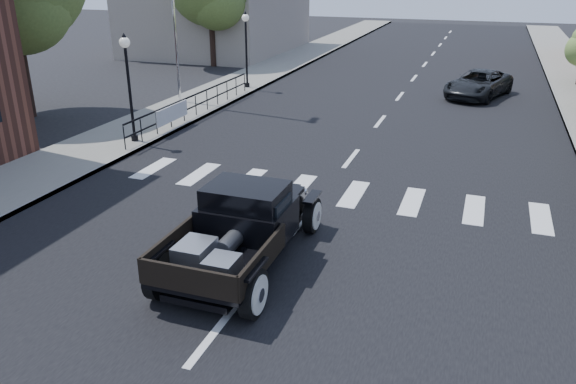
% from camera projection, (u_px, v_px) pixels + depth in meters
% --- Properties ---
extents(ground, '(120.00, 120.00, 0.00)m').
position_uv_depth(ground, '(276.00, 255.00, 12.31)').
color(ground, black).
rests_on(ground, ground).
extents(road, '(14.00, 80.00, 0.02)m').
position_uv_depth(road, '(393.00, 106.00, 25.41)').
color(road, black).
rests_on(road, ground).
extents(road_markings, '(12.00, 60.00, 0.06)m').
position_uv_depth(road_markings, '(370.00, 135.00, 21.04)').
color(road_markings, silver).
rests_on(road_markings, ground).
extents(sidewalk_left, '(3.00, 80.00, 0.15)m').
position_uv_depth(sidewalk_left, '(223.00, 91.00, 28.02)').
color(sidewalk_left, gray).
rests_on(sidewalk_left, ground).
extents(low_building_left, '(10.00, 12.00, 5.00)m').
position_uv_depth(low_building_left, '(218.00, 16.00, 40.48)').
color(low_building_left, '#A5998A').
rests_on(low_building_left, ground).
extents(railing, '(0.08, 10.00, 1.00)m').
position_uv_depth(railing, '(196.00, 103.00, 23.06)').
color(railing, black).
rests_on(railing, sidewalk_left).
extents(banner, '(0.04, 2.20, 0.60)m').
position_uv_depth(banner, '(173.00, 120.00, 21.37)').
color(banner, silver).
rests_on(banner, sidewalk_left).
extents(lamp_post_b, '(0.36, 0.36, 3.69)m').
position_uv_depth(lamp_post_b, '(129.00, 89.00, 19.16)').
color(lamp_post_b, black).
rests_on(lamp_post_b, sidewalk_left).
extents(lamp_post_c, '(0.36, 0.36, 3.69)m').
position_uv_depth(lamp_post_c, '(246.00, 50.00, 27.89)').
color(lamp_post_c, black).
rests_on(lamp_post_c, sidewalk_left).
extents(big_tree_near, '(6.01, 6.01, 8.82)m').
position_uv_depth(big_tree_near, '(13.00, 6.00, 21.98)').
color(big_tree_near, '#4D632A').
rests_on(big_tree_near, ground).
extents(big_tree_far, '(5.08, 5.08, 7.46)m').
position_uv_depth(big_tree_far, '(211.00, 4.00, 34.00)').
color(big_tree_far, '#4D632A').
rests_on(big_tree_far, ground).
extents(hotrod_pickup, '(2.35, 5.02, 1.74)m').
position_uv_depth(hotrod_pickup, '(243.00, 226.00, 11.66)').
color(hotrod_pickup, black).
rests_on(hotrod_pickup, ground).
extents(second_car, '(3.40, 4.95, 1.26)m').
position_uv_depth(second_car, '(478.00, 84.00, 26.81)').
color(second_car, black).
rests_on(second_car, ground).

